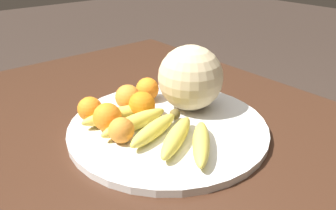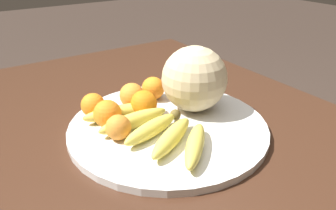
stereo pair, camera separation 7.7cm
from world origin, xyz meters
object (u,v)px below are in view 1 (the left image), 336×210
Objects in this scene: melon at (190,78)px; orange_top_small at (90,109)px; kitchen_table at (150,151)px; orange_mid_center at (108,117)px; fruit_bowl at (168,126)px; orange_back_right at (121,130)px; banana_bunch at (155,128)px; orange_front_left at (143,105)px; produce_tag at (151,123)px; orange_back_left at (147,89)px; orange_front_right at (128,97)px.

melon reaches higher than orange_top_small.
orange_mid_center reaches higher than kitchen_table.
orange_back_right reaches higher than fruit_bowl.
banana_bunch is 0.09m from orange_front_left.
kitchen_table is at bearing -73.85° from produce_tag.
banana_bunch is at bearing 111.83° from fruit_bowl.
melon is 2.93× the size of orange_back_right.
orange_front_left reaches higher than orange_back_left.
orange_front_left reaches higher than orange_back_right.
melon is at bearing -83.27° from orange_back_right.
orange_back_left is at bearing -66.10° from orange_mid_center.
fruit_bowl is at bearing -91.80° from orange_back_right.
orange_top_small is 0.80× the size of produce_tag.
fruit_bowl is 0.15m from orange_mid_center.
produce_tag is at bearing 92.17° from melon.
orange_front_left and orange_front_right have the same top height.
banana_bunch is 4.89× the size of orange_mid_center.
orange_top_small reaches higher than produce_tag.
orange_back_right is (-0.14, 0.17, -0.00)m from orange_back_left.
produce_tag reaches higher than kitchen_table.
kitchen_table is 0.23m from melon.
fruit_bowl is 0.19m from orange_top_small.
orange_top_small is at bearing 56.55° from orange_front_left.
orange_front_left reaches higher than orange_top_small.
banana_bunch reaches higher than produce_tag.
orange_mid_center is (-0.00, 0.12, 0.15)m from kitchen_table.
orange_front_right is at bearing -117.68° from banana_bunch.
orange_front_left reaches higher than kitchen_table.
orange_back_left is (0.01, -0.07, -0.00)m from orange_front_right.
melon reaches higher than fruit_bowl.
melon is at bearing -130.32° from produce_tag.
orange_front_left is at bearing 100.38° from kitchen_table.
fruit_bowl is 0.13m from orange_back_right.
orange_mid_center is 1.05× the size of orange_back_left.
orange_front_right is at bearing -44.46° from produce_tag.
fruit_bowl is at bearing -175.11° from banana_bunch.
orange_front_left is at bearing 22.97° from fruit_bowl.
orange_back_left is (0.11, 0.06, -0.05)m from melon.
kitchen_table is at bearing 71.00° from melon.
orange_top_small reaches higher than orange_back_right.
orange_back_right is (-0.06, 0.12, 0.14)m from kitchen_table.
fruit_bowl is 0.14m from orange_front_right.
orange_front_left is 0.10m from orange_mid_center.
kitchen_table is 0.17m from banana_bunch.
melon is at bearing -152.33° from orange_back_left.
orange_top_small is at bearing 66.10° from melon.
orange_mid_center is 0.07m from orange_top_small.
orange_mid_center reaches higher than orange_back_left.
fruit_bowl is at bearing -135.15° from orange_top_small.
orange_back_right is at bearing 128.41° from orange_back_left.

